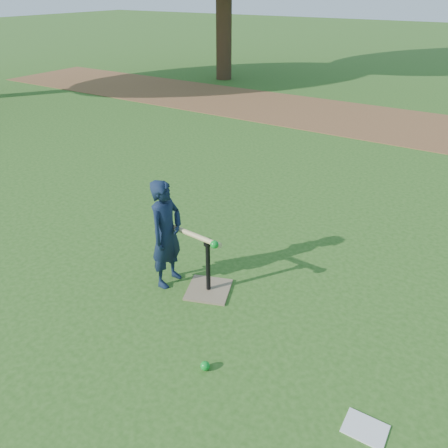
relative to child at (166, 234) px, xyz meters
The scene contains 7 objects.
ground 0.75m from the child, 18.15° to the right, with size 80.00×80.00×0.00m, color #285116.
dirt_strip 7.39m from the child, 86.48° to the left, with size 24.00×3.00×0.01m, color brown.
child is the anchor object (origin of this frame).
wiffle_ball_ground 1.41m from the child, 38.53° to the right, with size 0.08×0.08×0.08m, color #0C8D23.
clipboard 2.46m from the child, 15.85° to the right, with size 0.30×0.23×0.01m, color silver.
batting_tee 0.65m from the child, 10.61° to the left, with size 0.55×0.55×0.61m.
swing_action 0.35m from the child, ahead, with size 0.63×0.15×0.09m.
Camera 1 is at (2.07, -2.75, 2.80)m, focal length 35.00 mm.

